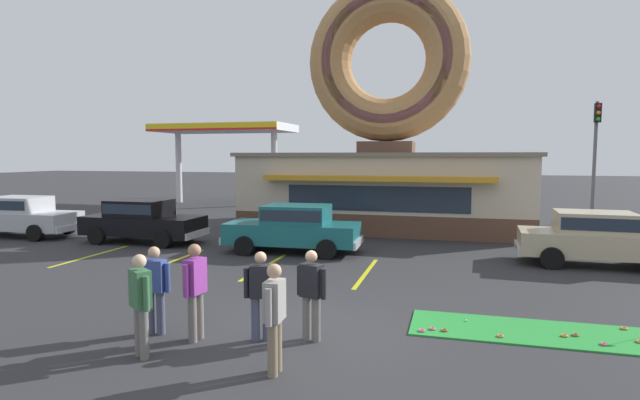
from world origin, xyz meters
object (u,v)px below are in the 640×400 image
Objects in this scene: golf_ball at (466,320)px; pedestrian_crossing_woman at (155,286)px; car_teal at (294,227)px; car_champagne at (598,237)px; pedestrian_beanie_man at (311,291)px; car_black at (142,219)px; pedestrian_leather_jacket_man at (261,292)px; pedestrian_blue_sweater_man at (141,300)px; trash_bin at (517,229)px; car_silver at (21,215)px; pedestrian_clipboard_woman at (195,287)px; traffic_light_pole at (596,146)px; pedestrian_hooded_kid at (275,313)px.

pedestrian_crossing_woman is (-5.48, -2.09, 0.84)m from golf_ball.
car_teal is 7.95m from pedestrian_crossing_woman.
car_champagne is 2.89× the size of pedestrian_beanie_man.
pedestrian_leather_jacket_man is at bearing -45.39° from car_black.
pedestrian_crossing_woman reaches higher than car_champagne.
pedestrian_blue_sweater_man reaches higher than trash_bin.
pedestrian_crossing_woman is at bearing -35.55° from car_silver.
pedestrian_leather_jacket_man is at bearing 15.03° from pedestrian_clipboard_woman.
traffic_light_pole is (11.61, 10.79, 2.84)m from car_teal.
pedestrian_clipboard_woman is 2.03m from pedestrian_beanie_man.
pedestrian_clipboard_woman is at bearing -154.58° from golf_ball.
golf_ball is at bearing -28.38° from car_black.
pedestrian_blue_sweater_man is 0.29× the size of traffic_light_pole.
golf_ball is at bearing -101.34° from trash_bin.
pedestrian_crossing_woman is at bearing -121.75° from trash_bin.
pedestrian_beanie_man is (1.96, 0.53, -0.07)m from pedestrian_clipboard_woman.
car_silver is 2.78× the size of pedestrian_hooded_kid.
car_champagne is 10.20m from pedestrian_beanie_man.
pedestrian_hooded_kid is 1.03× the size of pedestrian_crossing_woman.
pedestrian_hooded_kid is 1.45m from pedestrian_beanie_man.
pedestrian_crossing_woman is (-0.87, 0.10, -0.07)m from pedestrian_clipboard_woman.
car_champagne is 4.20m from trash_bin.
pedestrian_hooded_kid is at bearing -95.99° from pedestrian_beanie_man.
pedestrian_blue_sweater_man is 22.89m from traffic_light_pole.
car_champagne is 0.80× the size of traffic_light_pole.
car_silver is 17.00m from pedestrian_hooded_kid.
golf_ball is 13.11m from car_black.
pedestrian_hooded_kid is 1.40m from pedestrian_leather_jacket_man.
pedestrian_blue_sweater_man is 1.01m from pedestrian_clipboard_woman.
pedestrian_blue_sweater_man is at bearing 179.50° from pedestrian_hooded_kid.
pedestrian_beanie_man is 1.65× the size of trash_bin.
pedestrian_clipboard_woman reaches higher than car_champagne.
golf_ball is 18.13m from traffic_light_pole.
car_teal and car_silver have the same top height.
pedestrian_beanie_man is at bearing 15.20° from pedestrian_leather_jacket_man.
pedestrian_blue_sweater_man is 1.06m from pedestrian_crossing_woman.
golf_ball is 0.04× the size of trash_bin.
pedestrian_beanie_man reaches higher than pedestrian_leather_jacket_man.
trash_bin is (19.06, 3.84, -0.37)m from car_silver.
car_teal is 2.92× the size of pedestrian_leather_jacket_man.
pedestrian_blue_sweater_man reaches higher than pedestrian_beanie_man.
pedestrian_leather_jacket_man is (8.00, -8.11, -0.00)m from car_black.
car_black is at bearing 138.33° from pedestrian_beanie_man.
pedestrian_hooded_kid is 13.97m from trash_bin.
pedestrian_blue_sweater_man is at bearing -143.19° from pedestrian_leather_jacket_man.
pedestrian_hooded_kid is 1.71× the size of trash_bin.
pedestrian_beanie_man reaches higher than car_teal.
trash_bin is at bearing 11.39° from car_silver.
golf_ball is at bearing 47.86° from pedestrian_hooded_kid.
pedestrian_leather_jacket_man reaches higher than golf_ball.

